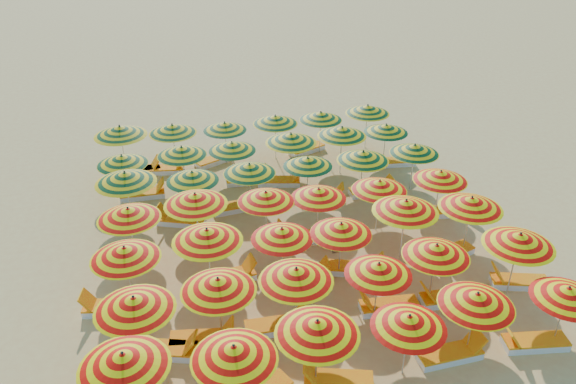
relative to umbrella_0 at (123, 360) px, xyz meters
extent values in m
plane|color=tan|center=(5.47, 6.29, -1.89)|extent=(120.00, 120.00, 0.00)
cone|color=#EB6A00|center=(0.00, 0.00, 0.00)|extent=(2.58, 2.58, 0.39)
sphere|color=black|center=(0.00, 0.00, 0.22)|extent=(0.07, 0.07, 0.07)
cylinder|color=silver|center=(2.35, -0.34, -0.90)|extent=(0.04, 0.04, 1.98)
cone|color=#EB6A00|center=(2.35, -0.34, -0.04)|extent=(2.38, 2.38, 0.38)
sphere|color=black|center=(2.35, -0.34, 0.17)|extent=(0.07, 0.07, 0.07)
cylinder|color=silver|center=(4.34, -0.10, -0.88)|extent=(0.04, 0.04, 2.03)
cone|color=#EB6A00|center=(4.34, -0.10, 0.00)|extent=(2.48, 2.48, 0.39)
sphere|color=black|center=(4.34, -0.10, 0.22)|extent=(0.07, 0.07, 0.07)
cylinder|color=silver|center=(6.58, -0.30, -0.97)|extent=(0.04, 0.04, 1.84)
cone|color=#EB6A00|center=(6.58, -0.30, -0.17)|extent=(2.33, 2.33, 0.35)
sphere|color=black|center=(6.58, -0.30, 0.03)|extent=(0.06, 0.06, 0.06)
cylinder|color=silver|center=(8.53, -0.07, -0.93)|extent=(0.04, 0.04, 1.93)
cone|color=#EB6A00|center=(8.53, -0.07, -0.09)|extent=(2.56, 2.56, 0.37)
sphere|color=black|center=(8.53, -0.07, 0.12)|extent=(0.06, 0.06, 0.06)
cylinder|color=silver|center=(10.97, -0.37, -0.97)|extent=(0.04, 0.04, 1.84)
cone|color=#EB6A00|center=(10.97, -0.37, -0.17)|extent=(2.25, 2.25, 0.35)
sphere|color=black|center=(10.97, -0.37, 0.03)|extent=(0.06, 0.06, 0.06)
cylinder|color=silver|center=(0.27, 1.84, -0.88)|extent=(0.04, 0.04, 2.03)
cone|color=#EB6A00|center=(0.27, 1.84, 0.00)|extent=(2.12, 2.12, 0.39)
sphere|color=black|center=(0.27, 1.84, 0.22)|extent=(0.07, 0.07, 0.07)
cylinder|color=silver|center=(2.37, 2.08, -0.89)|extent=(0.04, 0.04, 1.99)
cone|color=#EB6A00|center=(2.37, 2.08, -0.03)|extent=(2.13, 2.13, 0.38)
sphere|color=black|center=(2.37, 2.08, 0.19)|extent=(0.07, 0.07, 0.07)
cylinder|color=silver|center=(4.41, 1.95, -0.88)|extent=(0.04, 0.04, 2.01)
cone|color=#EB6A00|center=(4.41, 1.95, -0.01)|extent=(2.24, 2.24, 0.38)
sphere|color=black|center=(4.41, 1.95, 0.21)|extent=(0.07, 0.07, 0.07)
cylinder|color=silver|center=(6.69, 1.80, -0.96)|extent=(0.04, 0.04, 1.85)
cone|color=#EB6A00|center=(6.69, 1.80, -0.16)|extent=(2.28, 2.28, 0.35)
sphere|color=black|center=(6.69, 1.80, 0.04)|extent=(0.06, 0.06, 0.06)
cylinder|color=silver|center=(8.55, 2.10, -0.92)|extent=(0.04, 0.04, 1.93)
cone|color=#EB6A00|center=(8.55, 2.10, -0.09)|extent=(2.50, 2.50, 0.37)
sphere|color=black|center=(8.55, 2.10, 0.13)|extent=(0.06, 0.06, 0.06)
cylinder|color=silver|center=(11.01, 1.82, -0.86)|extent=(0.04, 0.04, 2.06)
cone|color=#EB6A00|center=(11.01, 1.82, 0.03)|extent=(2.56, 2.56, 0.39)
sphere|color=black|center=(11.01, 1.82, 0.26)|extent=(0.07, 0.07, 0.07)
cylinder|color=silver|center=(0.07, 4.16, -0.90)|extent=(0.04, 0.04, 1.98)
cone|color=#EB6A00|center=(0.07, 4.16, -0.04)|extent=(2.17, 2.17, 0.38)
sphere|color=black|center=(0.07, 4.16, 0.17)|extent=(0.07, 0.07, 0.07)
cylinder|color=silver|center=(2.39, 4.31, -0.85)|extent=(0.04, 0.04, 2.08)
cone|color=#EB6A00|center=(2.39, 4.31, 0.05)|extent=(2.63, 2.63, 0.40)
sphere|color=black|center=(2.39, 4.31, 0.28)|extent=(0.07, 0.07, 0.07)
cylinder|color=silver|center=(4.58, 4.13, -0.95)|extent=(0.04, 0.04, 1.87)
cone|color=#EB6A00|center=(4.58, 4.13, -0.14)|extent=(2.23, 2.23, 0.36)
sphere|color=black|center=(4.58, 4.13, 0.06)|extent=(0.06, 0.06, 0.06)
cylinder|color=silver|center=(6.36, 3.91, -0.94)|extent=(0.04, 0.04, 1.89)
cone|color=#EB6A00|center=(6.36, 3.91, -0.12)|extent=(2.08, 2.08, 0.36)
sphere|color=black|center=(6.36, 3.91, 0.08)|extent=(0.06, 0.06, 0.06)
cylinder|color=silver|center=(8.65, 4.33, -0.83)|extent=(0.04, 0.04, 2.11)
cone|color=#EB6A00|center=(8.65, 4.33, 0.08)|extent=(2.19, 2.19, 0.40)
sphere|color=black|center=(8.65, 4.33, 0.31)|extent=(0.07, 0.07, 0.07)
cylinder|color=silver|center=(10.80, 4.05, -0.86)|extent=(0.04, 0.04, 2.05)
cone|color=#EB6A00|center=(10.80, 4.05, 0.03)|extent=(2.62, 2.62, 0.39)
sphere|color=black|center=(10.80, 4.05, 0.25)|extent=(0.07, 0.07, 0.07)
cylinder|color=silver|center=(0.20, 6.28, -0.89)|extent=(0.04, 0.04, 1.99)
cone|color=#EB6A00|center=(0.20, 6.28, -0.03)|extent=(2.24, 2.24, 0.38)
sphere|color=black|center=(0.20, 6.28, 0.19)|extent=(0.07, 0.07, 0.07)
cylinder|color=silver|center=(2.30, 6.50, -0.85)|extent=(0.04, 0.04, 2.08)
cone|color=#EB6A00|center=(2.30, 6.50, 0.05)|extent=(2.51, 2.51, 0.40)
sphere|color=black|center=(2.30, 6.50, 0.28)|extent=(0.07, 0.07, 0.07)
cylinder|color=silver|center=(4.59, 6.35, -0.94)|extent=(0.04, 0.04, 1.91)
cone|color=#EB6A00|center=(4.59, 6.35, -0.11)|extent=(2.48, 2.48, 0.36)
sphere|color=black|center=(4.59, 6.35, 0.10)|extent=(0.06, 0.06, 0.06)
cylinder|color=silver|center=(6.36, 6.17, -0.95)|extent=(0.04, 0.04, 1.88)
cone|color=#EB6A00|center=(6.36, 6.17, -0.13)|extent=(1.90, 1.90, 0.36)
sphere|color=black|center=(6.36, 6.17, 0.07)|extent=(0.06, 0.06, 0.06)
cylinder|color=silver|center=(8.53, 6.10, -0.93)|extent=(0.04, 0.04, 1.92)
cone|color=#EB6A00|center=(8.53, 6.10, -0.10)|extent=(2.39, 2.39, 0.37)
sphere|color=black|center=(8.53, 6.10, 0.11)|extent=(0.06, 0.06, 0.06)
cylinder|color=silver|center=(10.87, 6.18, -0.92)|extent=(0.04, 0.04, 1.93)
cone|color=#EB6A00|center=(10.87, 6.18, -0.09)|extent=(2.26, 2.26, 0.37)
sphere|color=black|center=(10.87, 6.18, 0.12)|extent=(0.06, 0.06, 0.06)
cylinder|color=silver|center=(0.14, 8.56, -0.83)|extent=(0.04, 0.04, 2.12)
cone|color=#726709|center=(0.14, 8.56, 0.08)|extent=(2.57, 2.57, 0.40)
sphere|color=black|center=(0.14, 8.56, 0.32)|extent=(0.07, 0.07, 0.07)
cylinder|color=silver|center=(2.41, 8.50, -0.95)|extent=(0.04, 0.04, 1.87)
cone|color=#726709|center=(2.41, 8.50, -0.14)|extent=(2.16, 2.16, 0.36)
sphere|color=black|center=(2.41, 8.50, 0.06)|extent=(0.06, 0.06, 0.06)
cylinder|color=silver|center=(4.47, 8.48, -0.93)|extent=(0.04, 0.04, 1.92)
cone|color=#726709|center=(4.47, 8.48, -0.09)|extent=(2.26, 2.26, 0.37)
sphere|color=black|center=(4.47, 8.48, 0.12)|extent=(0.06, 0.06, 0.06)
cylinder|color=silver|center=(6.71, 8.60, -0.96)|extent=(0.04, 0.04, 1.85)
cone|color=#726709|center=(6.71, 8.60, -0.16)|extent=(1.87, 1.87, 0.35)
sphere|color=black|center=(6.71, 8.60, 0.04)|extent=(0.06, 0.06, 0.06)
cylinder|color=silver|center=(8.79, 8.30, -0.89)|extent=(0.04, 0.04, 1.99)
cone|color=#726709|center=(8.79, 8.30, -0.03)|extent=(2.46, 2.46, 0.38)
sphere|color=black|center=(8.79, 8.30, 0.19)|extent=(0.07, 0.07, 0.07)
cylinder|color=silver|center=(11.00, 8.49, -0.93)|extent=(0.04, 0.04, 1.92)
cone|color=#726709|center=(11.00, 8.49, -0.09)|extent=(2.32, 2.32, 0.37)
sphere|color=black|center=(11.00, 8.49, 0.12)|extent=(0.06, 0.06, 0.06)
cylinder|color=silver|center=(0.01, 10.45, -0.94)|extent=(0.04, 0.04, 1.90)
cone|color=#726709|center=(0.01, 10.45, -0.11)|extent=(2.19, 2.19, 0.36)
sphere|color=black|center=(0.01, 10.45, 0.10)|extent=(0.06, 0.06, 0.06)
cylinder|color=silver|center=(2.24, 10.62, -0.93)|extent=(0.04, 0.04, 1.92)
cone|color=#726709|center=(2.24, 10.62, -0.10)|extent=(2.52, 2.52, 0.37)
sphere|color=black|center=(2.24, 10.62, 0.11)|extent=(0.06, 0.06, 0.06)
cylinder|color=silver|center=(4.21, 10.64, -0.95)|extent=(0.04, 0.04, 1.87)
cone|color=#726709|center=(4.21, 10.64, -0.14)|extent=(2.11, 2.11, 0.36)
sphere|color=black|center=(4.21, 10.64, 0.06)|extent=(0.06, 0.06, 0.06)
cylinder|color=silver|center=(6.56, 10.45, -0.86)|extent=(0.04, 0.04, 2.06)
cone|color=#726709|center=(6.56, 10.45, 0.03)|extent=(2.33, 2.33, 0.39)
sphere|color=black|center=(6.56, 10.45, 0.25)|extent=(0.07, 0.07, 0.07)
cylinder|color=silver|center=(8.77, 10.61, -0.87)|extent=(0.04, 0.04, 2.04)
cone|color=#726709|center=(8.77, 10.61, 0.01)|extent=(2.51, 2.51, 0.39)
sphere|color=black|center=(8.77, 10.61, 0.23)|extent=(0.07, 0.07, 0.07)
cylinder|color=silver|center=(10.82, 10.79, -0.96)|extent=(0.04, 0.04, 1.87)
cone|color=#726709|center=(10.82, 10.79, -0.15)|extent=(2.09, 2.09, 0.36)
sphere|color=black|center=(10.82, 10.79, 0.06)|extent=(0.06, 0.06, 0.06)
cylinder|color=silver|center=(-0.02, 12.76, -0.82)|extent=(0.04, 0.04, 2.15)
cone|color=#726709|center=(-0.02, 12.76, 0.11)|extent=(2.61, 2.61, 0.41)
sphere|color=black|center=(-0.02, 12.76, 0.35)|extent=(0.07, 0.07, 0.07)
cylinder|color=silver|center=(2.07, 12.78, -0.89)|extent=(0.04, 0.04, 1.99)
cone|color=#726709|center=(2.07, 12.78, -0.03)|extent=(2.05, 2.05, 0.38)
sphere|color=black|center=(2.07, 12.78, 0.19)|extent=(0.07, 0.07, 0.07)
cylinder|color=silver|center=(4.27, 12.80, -0.96)|extent=(0.04, 0.04, 1.85)
cone|color=#726709|center=(4.27, 12.80, -0.16)|extent=(2.39, 2.39, 0.35)
sphere|color=black|center=(4.27, 12.80, 0.04)|extent=(0.06, 0.06, 0.06)
cylinder|color=silver|center=(6.47, 12.75, -0.91)|extent=(0.04, 0.04, 1.96)
cone|color=#726709|center=(6.47, 12.75, -0.06)|extent=(1.98, 1.98, 0.37)
sphere|color=black|center=(6.47, 12.75, 0.16)|extent=(0.07, 0.07, 0.07)
cylinder|color=silver|center=(8.55, 12.77, -0.93)|extent=(0.04, 0.04, 1.91)
cone|color=#726709|center=(8.55, 12.77, -0.11)|extent=(2.19, 2.19, 0.36)
sphere|color=black|center=(8.55, 12.77, 0.10)|extent=(0.06, 0.06, 0.06)
cylinder|color=silver|center=(10.77, 12.79, -0.89)|extent=(0.04, 0.04, 2.00)
cone|color=#726709|center=(10.77, 12.79, -0.02)|extent=(2.65, 2.65, 0.38)
sphere|color=black|center=(10.77, 12.79, 0.20)|extent=(0.07, 0.07, 0.07)
cube|color=white|center=(4.89, -0.24, -1.79)|extent=(1.80, 1.09, 0.20)
cube|color=orange|center=(4.89, -0.24, -1.66)|extent=(1.80, 1.09, 0.06)
cube|color=orange|center=(4.23, -0.02, -1.44)|extent=(0.53, 0.67, 0.48)
cube|color=white|center=(7.98, -0.15, -1.79)|extent=(1.70, 0.59, 0.20)
cube|color=orange|center=(7.98, -0.15, -1.66)|extent=(1.70, 0.59, 0.06)
cube|color=orange|center=(8.68, -0.14, -1.44)|extent=(0.37, 0.58, 0.48)
cube|color=white|center=(10.42, -0.34, -1.79)|extent=(1.78, 0.87, 0.20)
cube|color=orange|center=(10.42, -0.34, -1.66)|extent=(1.78, 0.87, 0.06)
cube|color=orange|center=(9.73, -0.21, -1.44)|extent=(0.46, 0.64, 0.48)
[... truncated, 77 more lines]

